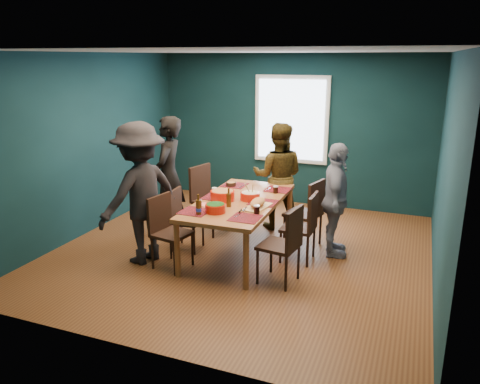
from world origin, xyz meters
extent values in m
cube|color=brown|center=(0.00, 0.00, -0.01)|extent=(5.00, 5.00, 0.01)
cube|color=beige|center=(0.00, 0.00, 2.70)|extent=(5.00, 5.00, 0.01)
cube|color=#103137|center=(-2.50, 0.00, 1.35)|extent=(0.01, 5.00, 2.70)
cube|color=#103137|center=(2.50, 0.00, 1.35)|extent=(0.01, 5.00, 2.70)
cube|color=#103137|center=(0.00, 2.50, 1.35)|extent=(5.00, 0.01, 2.70)
cube|color=#103137|center=(0.00, -2.50, 1.35)|extent=(5.00, 0.01, 2.70)
cube|color=white|center=(0.00, 2.47, 1.55)|extent=(1.35, 0.06, 1.55)
cube|color=#96562D|center=(0.00, -0.09, 0.75)|extent=(1.07, 2.07, 0.05)
cylinder|color=#96562D|center=(-0.45, -1.03, 0.36)|extent=(0.07, 0.07, 0.73)
cylinder|color=#96562D|center=(0.45, -1.03, 0.36)|extent=(0.07, 0.07, 0.73)
cylinder|color=#96562D|center=(-0.45, 0.86, 0.36)|extent=(0.07, 0.07, 0.73)
cylinder|color=#96562D|center=(0.45, 0.86, 0.36)|extent=(0.07, 0.07, 0.73)
cube|color=black|center=(-0.72, 0.54, 0.50)|extent=(0.57, 0.57, 0.04)
cube|color=black|center=(-0.92, 0.60, 0.78)|extent=(0.16, 0.46, 0.51)
cylinder|color=black|center=(-0.96, 0.40, 0.24)|extent=(0.04, 0.04, 0.48)
cylinder|color=black|center=(-0.58, 0.30, 0.24)|extent=(0.04, 0.04, 0.48)
cylinder|color=black|center=(-0.86, 0.79, 0.24)|extent=(0.04, 0.04, 0.48)
cylinder|color=black|center=(-0.48, 0.69, 0.24)|extent=(0.04, 0.04, 0.48)
cube|color=black|center=(-0.75, -0.20, 0.42)|extent=(0.42, 0.42, 0.04)
cube|color=black|center=(-0.92, -0.21, 0.65)|extent=(0.07, 0.39, 0.43)
cylinder|color=black|center=(-0.90, -0.38, 0.20)|extent=(0.03, 0.03, 0.40)
cylinder|color=black|center=(-0.57, -0.35, 0.20)|extent=(0.03, 0.03, 0.40)
cylinder|color=black|center=(-0.92, -0.04, 0.20)|extent=(0.03, 0.03, 0.40)
cylinder|color=black|center=(-0.59, -0.02, 0.20)|extent=(0.03, 0.03, 0.40)
cube|color=black|center=(-0.65, -0.80, 0.46)|extent=(0.50, 0.50, 0.04)
cube|color=black|center=(-0.84, -0.77, 0.71)|extent=(0.12, 0.43, 0.47)
cylinder|color=black|center=(-0.86, -0.95, 0.22)|extent=(0.03, 0.03, 0.44)
cylinder|color=black|center=(-0.51, -1.02, 0.22)|extent=(0.03, 0.03, 0.44)
cylinder|color=black|center=(-0.80, -0.59, 0.22)|extent=(0.03, 0.03, 0.44)
cylinder|color=black|center=(-0.44, -0.66, 0.22)|extent=(0.03, 0.03, 0.44)
cube|color=black|center=(0.73, 0.52, 0.48)|extent=(0.54, 0.54, 0.04)
cube|color=black|center=(0.93, 0.47, 0.74)|extent=(0.15, 0.44, 0.49)
cylinder|color=black|center=(0.50, 0.38, 0.23)|extent=(0.03, 0.03, 0.46)
cylinder|color=black|center=(0.87, 0.29, 0.23)|extent=(0.03, 0.03, 0.46)
cylinder|color=black|center=(0.60, 0.75, 0.23)|extent=(0.03, 0.03, 0.46)
cylinder|color=black|center=(0.97, 0.65, 0.23)|extent=(0.03, 0.03, 0.46)
cube|color=black|center=(0.80, 0.00, 0.45)|extent=(0.42, 0.42, 0.04)
cube|color=black|center=(0.99, 0.00, 0.70)|extent=(0.04, 0.42, 0.46)
cylinder|color=black|center=(0.62, -0.18, 0.22)|extent=(0.03, 0.03, 0.43)
cylinder|color=black|center=(0.98, -0.19, 0.22)|extent=(0.03, 0.03, 0.43)
cylinder|color=black|center=(0.62, 0.18, 0.22)|extent=(0.03, 0.03, 0.43)
cylinder|color=black|center=(0.98, 0.18, 0.22)|extent=(0.03, 0.03, 0.43)
cube|color=black|center=(0.74, -0.70, 0.46)|extent=(0.49, 0.49, 0.04)
cube|color=black|center=(0.93, -0.73, 0.72)|extent=(0.10, 0.43, 0.47)
cylinder|color=black|center=(0.53, -0.86, 0.22)|extent=(0.03, 0.03, 0.44)
cylinder|color=black|center=(0.90, -0.91, 0.22)|extent=(0.03, 0.03, 0.44)
cylinder|color=black|center=(0.58, -0.49, 0.22)|extent=(0.03, 0.03, 0.44)
cylinder|color=black|center=(0.95, -0.55, 0.22)|extent=(0.03, 0.03, 0.44)
imported|color=black|center=(-1.29, 0.28, 0.90)|extent=(0.55, 0.73, 1.80)
imported|color=black|center=(0.17, 1.13, 0.84)|extent=(0.92, 0.78, 1.67)
imported|color=silver|center=(1.21, 0.35, 0.78)|extent=(0.55, 0.97, 1.56)
imported|color=black|center=(-1.12, -0.75, 0.93)|extent=(1.06, 1.37, 1.86)
cylinder|color=red|center=(-0.21, -0.18, 0.84)|extent=(0.32, 0.32, 0.13)
cylinder|color=olive|center=(-0.21, -0.18, 0.90)|extent=(0.29, 0.29, 0.02)
cylinder|color=red|center=(0.13, -0.03, 0.83)|extent=(0.26, 0.26, 0.10)
cylinder|color=beige|center=(0.13, -0.03, 0.88)|extent=(0.23, 0.23, 0.02)
cylinder|color=tan|center=(0.16, -0.03, 0.92)|extent=(0.08, 0.14, 0.21)
cylinder|color=tan|center=(0.10, -0.03, 0.92)|extent=(0.06, 0.15, 0.21)
cylinder|color=red|center=(-0.09, -0.68, 0.83)|extent=(0.25, 0.25, 0.11)
cylinder|color=#164912|center=(-0.09, -0.68, 0.88)|extent=(0.22, 0.22, 0.02)
cube|color=#DCAA76|center=(0.34, -0.31, 0.79)|extent=(0.29, 0.48, 0.02)
ellipsoid|color=#D8884D|center=(0.34, -0.31, 0.85)|extent=(0.21, 0.38, 0.10)
cube|color=silver|center=(0.23, -0.49, 0.80)|extent=(0.04, 0.18, 0.00)
cylinder|color=black|center=(0.21, -0.59, 0.81)|extent=(0.03, 0.10, 0.02)
sphere|color=#166016|center=(0.34, -0.41, 0.85)|extent=(0.03, 0.03, 0.03)
sphere|color=#166016|center=(0.34, -0.31, 0.85)|extent=(0.03, 0.03, 0.03)
sphere|color=#166016|center=(0.34, -0.22, 0.85)|extent=(0.03, 0.03, 0.03)
cylinder|color=black|center=(-0.37, 0.51, 0.81)|extent=(0.15, 0.15, 0.06)
cylinder|color=olive|center=(-0.37, 0.51, 0.83)|extent=(0.12, 0.12, 0.02)
cylinder|color=#46290C|center=(-0.25, -0.83, 0.87)|extent=(0.07, 0.07, 0.19)
cylinder|color=#46290C|center=(-0.25, -0.83, 1.00)|extent=(0.03, 0.03, 0.07)
cylinder|color=#1936B1|center=(-0.25, -0.83, 0.84)|extent=(0.07, 0.07, 0.04)
cylinder|color=#46290C|center=(-0.02, -0.41, 0.87)|extent=(0.06, 0.06, 0.18)
cylinder|color=#46290C|center=(-0.02, -0.41, 0.99)|extent=(0.03, 0.03, 0.07)
cylinder|color=black|center=(-0.38, -0.54, 0.82)|extent=(0.06, 0.06, 0.09)
cylinder|color=silver|center=(-0.38, -0.54, 0.86)|extent=(0.06, 0.06, 0.01)
cylinder|color=black|center=(0.40, -0.54, 0.83)|extent=(0.07, 0.07, 0.11)
cylinder|color=silver|center=(0.40, -0.54, 0.88)|extent=(0.08, 0.08, 0.02)
cylinder|color=black|center=(0.35, 0.41, 0.83)|extent=(0.07, 0.07, 0.10)
cylinder|color=silver|center=(0.35, 0.41, 0.87)|extent=(0.07, 0.07, 0.02)
cylinder|color=black|center=(-0.42, 0.02, 0.83)|extent=(0.07, 0.07, 0.10)
cylinder|color=silver|center=(-0.42, 0.02, 0.87)|extent=(0.07, 0.07, 0.01)
cube|color=#FF786B|center=(0.34, -0.01, 0.78)|extent=(0.18, 0.18, 0.00)
cube|color=#FF786B|center=(-0.36, -0.45, 0.78)|extent=(0.18, 0.18, 0.00)
cube|color=#FF786B|center=(0.32, -0.74, 0.78)|extent=(0.19, 0.19, 0.00)
camera|label=1|loc=(2.18, -5.69, 2.64)|focal=35.00mm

